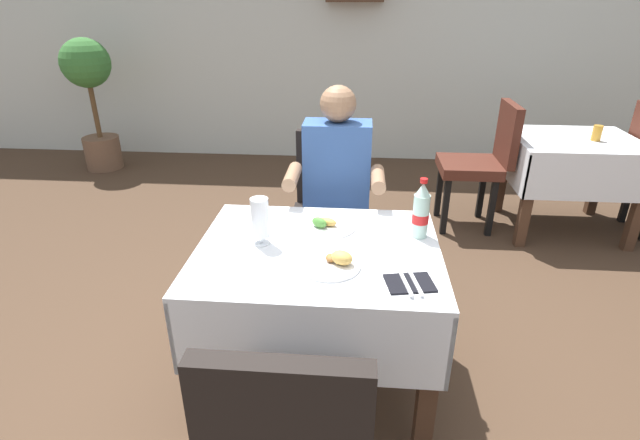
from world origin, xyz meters
name	(u,v)px	position (x,y,z in m)	size (l,w,h in m)	color
ground_plane	(290,394)	(0.00, 0.00, 0.00)	(11.00, 11.00, 0.00)	#473323
back_wall	(336,26)	(0.00, 3.66, 1.38)	(11.00, 0.12, 2.77)	silver
main_dining_table	(318,284)	(0.12, 0.09, 0.55)	(1.01, 0.82, 0.73)	white
chair_far_diner_seat	(330,208)	(0.12, 0.89, 0.55)	(0.44, 0.50, 0.97)	black
chair_near_camera_side	(293,440)	(0.12, -0.71, 0.55)	(0.44, 0.50, 0.97)	black
seated_diner_far	(336,190)	(0.16, 0.78, 0.71)	(0.50, 0.46, 1.26)	#282D42
plate_near_camera	(333,262)	(0.19, -0.05, 0.74)	(0.24, 0.24, 0.07)	white
plate_far_diner	(327,225)	(0.15, 0.28, 0.74)	(0.24, 0.24, 0.06)	white
beer_glass_left	(260,221)	(-0.12, 0.11, 0.83)	(0.07, 0.07, 0.20)	white
cola_bottle_primary	(421,212)	(0.55, 0.23, 0.84)	(0.07, 0.07, 0.26)	silver
napkin_cutlery_set	(410,283)	(0.48, -0.16, 0.73)	(0.19, 0.20, 0.01)	black
background_dining_table	(571,163)	(1.86, 1.91, 0.54)	(0.88, 0.76, 0.73)	white
background_chair_left	(482,159)	(1.21, 1.91, 0.55)	(0.50, 0.44, 0.97)	#4C2319
background_table_tumbler	(597,133)	(1.96, 1.86, 0.78)	(0.06, 0.06, 0.11)	#C68928
potted_plant_corner	(91,91)	(-2.41, 3.02, 0.80)	(0.47, 0.47, 1.31)	brown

